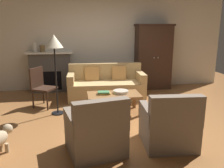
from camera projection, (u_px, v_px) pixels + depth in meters
ground_plane at (119, 118)px, 4.80m from camera, size 9.60×9.60×0.00m
back_wall at (104, 40)px, 6.92m from camera, size 7.20×0.10×2.80m
fireplace at (51, 71)px, 6.64m from camera, size 1.26×0.48×1.12m
armoire at (153, 57)px, 6.91m from camera, size 1.06×0.57×1.87m
couch at (106, 86)px, 6.08m from camera, size 1.95×0.92×0.86m
coffee_table at (114, 96)px, 4.98m from camera, size 1.10×0.60×0.42m
fruit_bowl at (121, 92)px, 5.02m from camera, size 0.33×0.33×0.06m
book_stack at (104, 93)px, 4.95m from camera, size 0.26×0.19×0.06m
mantel_vase_cream at (35, 47)px, 6.41m from camera, size 0.10×0.10×0.25m
mantel_vase_bronze at (42, 48)px, 6.45m from camera, size 0.14×0.14×0.19m
armchair_near_left at (96, 133)px, 3.40m from camera, size 0.91×0.92×0.88m
armchair_near_right at (169, 127)px, 3.61m from camera, size 0.83×0.82×0.88m
side_chair_wooden at (41, 85)px, 5.37m from camera, size 0.60×0.60×0.90m
floor_lamp at (54, 46)px, 4.69m from camera, size 0.36×0.36×1.65m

